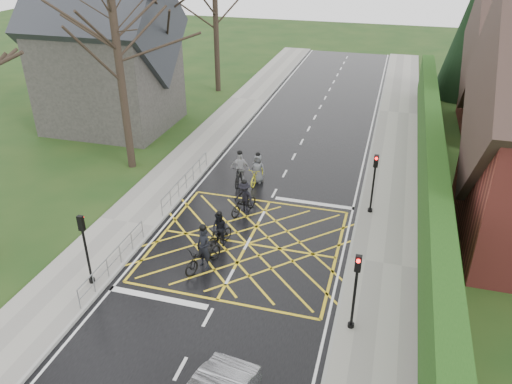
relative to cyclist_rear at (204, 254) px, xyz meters
The scene contains 20 objects.
ground 2.59m from the cyclist_rear, 60.52° to the left, with size 120.00×120.00×0.00m, color black.
road 2.59m from the cyclist_rear, 60.52° to the left, with size 9.00×80.00×0.01m, color black.
sidewalk_right 7.58m from the cyclist_rear, 16.77° to the left, with size 3.00×80.00×0.15m, color gray.
sidewalk_left 5.28m from the cyclist_rear, 155.44° to the left, with size 3.00×80.00×0.15m, color gray.
stone_wall 12.15m from the cyclist_rear, 42.32° to the left, with size 0.50×38.00×0.70m, color slate.
hedge 12.23m from the cyclist_rear, 42.32° to the left, with size 0.90×38.00×2.80m, color #12330E.
conifer 30.92m from the cyclist_rear, 66.96° to the left, with size 4.60×4.60×10.00m.
church 19.25m from the cyclist_rear, 130.95° to the left, with size 8.80×7.80×11.00m.
tree_near 13.40m from the cyclist_rear, 133.52° to the left, with size 9.24×9.24×11.44m.
tree_far 26.31m from the cyclist_rear, 108.45° to the left, with size 8.40×8.40×10.40m.
railing_south 3.67m from the cyclist_rear, 158.87° to the right, with size 0.05×5.04×1.03m.
railing_north 7.06m from the cyclist_rear, 118.95° to the left, with size 0.05×6.04×1.03m.
traffic_light_ne 9.04m from the cyclist_rear, 45.19° to the left, with size 0.24×0.31×3.21m.
traffic_light_se 6.72m from the cyclist_rear, 17.74° to the right, with size 0.24×0.31×3.21m.
traffic_light_sw 4.62m from the cyclist_rear, 149.08° to the right, with size 0.24×0.31×3.21m.
cyclist_rear is the anchor object (origin of this frame).
cyclist_back 1.72m from the cyclist_rear, 87.43° to the left, with size 1.07×1.82×1.76m.
cyclist_mid 4.84m from the cyclist_rear, 86.85° to the left, with size 1.31×1.96×1.81m.
cyclist_front 7.84m from the cyclist_rear, 96.56° to the left, with size 1.09×2.01×1.98m.
cyclist_lead 8.16m from the cyclist_rear, 89.87° to the left, with size 0.85×1.91×1.82m.
Camera 1 is at (5.53, -17.93, 12.69)m, focal length 35.00 mm.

